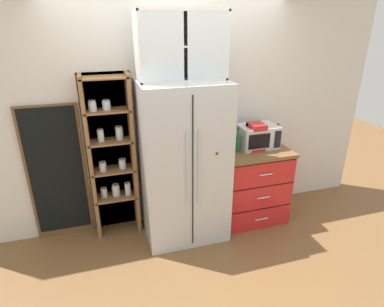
{
  "coord_description": "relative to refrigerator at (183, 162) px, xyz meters",
  "views": [
    {
      "loc": [
        -0.83,
        -3.06,
        2.31
      ],
      "look_at": [
        0.1,
        -0.0,
        0.96
      ],
      "focal_mm": 30.16,
      "sensor_mm": 36.0,
      "label": 1
    }
  ],
  "objects": [
    {
      "name": "counter_cabinet",
      "position": [
        0.87,
        0.05,
        -0.42
      ],
      "size": [
        0.8,
        0.64,
        0.91
      ],
      "color": "red",
      "rests_on": "ground"
    },
    {
      "name": "refrigerator",
      "position": [
        0.0,
        0.0,
        0.0
      ],
      "size": [
        0.89,
        0.72,
        1.75
      ],
      "color": "silver",
      "rests_on": "ground"
    },
    {
      "name": "bottle_green",
      "position": [
        0.64,
        0.03,
        0.16
      ],
      "size": [
        0.07,
        0.07,
        0.28
      ],
      "color": "#285B33",
      "rests_on": "counter_cabinet"
    },
    {
      "name": "bottle_clear",
      "position": [
        1.21,
        0.13,
        0.14
      ],
      "size": [
        0.07,
        0.07,
        0.24
      ],
      "color": "silver",
      "rests_on": "counter_cabinet"
    },
    {
      "name": "wall_back_cream",
      "position": [
        -0.0,
        0.4,
        0.4
      ],
      "size": [
        5.03,
        0.1,
        2.55
      ],
      "primitive_type": "cube",
      "color": "silver",
      "rests_on": "ground"
    },
    {
      "name": "pantry_shelf_column",
      "position": [
        -0.73,
        0.29,
        0.06
      ],
      "size": [
        0.53,
        0.28,
        1.81
      ],
      "color": "brown",
      "rests_on": "ground"
    },
    {
      "name": "coffee_maker",
      "position": [
        0.87,
        0.05,
        0.19
      ],
      "size": [
        0.17,
        0.2,
        0.31
      ],
      "color": "red",
      "rests_on": "counter_cabinet"
    },
    {
      "name": "mug_navy",
      "position": [
        0.54,
        0.06,
        0.08
      ],
      "size": [
        0.12,
        0.09,
        0.08
      ],
      "color": "navy",
      "rests_on": "counter_cabinet"
    },
    {
      "name": "microwave",
      "position": [
        0.92,
        0.1,
        0.17
      ],
      "size": [
        0.44,
        0.33,
        0.26
      ],
      "color": "silver",
      "rests_on": "counter_cabinet"
    },
    {
      "name": "upper_cabinet",
      "position": [
        -0.0,
        0.05,
        1.19
      ],
      "size": [
        0.85,
        0.32,
        0.63
      ],
      "color": "silver",
      "rests_on": "refrigerator"
    },
    {
      "name": "ground_plane",
      "position": [
        -0.0,
        0.0,
        -0.88
      ],
      "size": [
        10.73,
        10.73,
        0.0
      ],
      "primitive_type": "plane",
      "color": "brown"
    },
    {
      "name": "chalkboard_menu",
      "position": [
        -1.31,
        0.33,
        -0.11
      ],
      "size": [
        0.6,
        0.04,
        1.52
      ],
      "color": "brown",
      "rests_on": "ground"
    }
  ]
}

